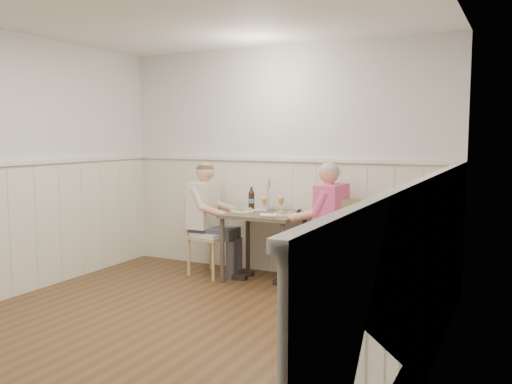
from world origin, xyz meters
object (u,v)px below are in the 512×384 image
man_in_pink (327,236)px  diner_cream (206,227)px  chair_left (208,231)px  grass_vase (267,195)px  beer_bottle (251,199)px  chair_right (333,240)px  dining_table (264,223)px

man_in_pink → diner_cream: size_ratio=1.03×
chair_left → man_in_pink: man_in_pink is taller
man_in_pink → grass_vase: (-0.83, 0.29, 0.35)m
beer_bottle → chair_left: bearing=-149.1°
grass_vase → man_in_pink: bearing=-19.5°
chair_right → man_in_pink: man_in_pink is taller
chair_left → diner_cream: size_ratio=0.71×
beer_bottle → grass_vase: (0.17, 0.06, 0.05)m
dining_table → chair_left: (-0.69, -0.05, -0.14)m
chair_right → beer_bottle: beer_bottle is taller
beer_bottle → man_in_pink: bearing=-13.2°
man_in_pink → diner_cream: 1.45m
chair_right → chair_left: size_ratio=1.02×
dining_table → man_in_pink: man_in_pink is taller
man_in_pink → beer_bottle: man_in_pink is taller
dining_table → beer_bottle: bearing=141.7°
beer_bottle → grass_vase: bearing=19.5°
diner_cream → dining_table: bearing=3.2°
chair_right → beer_bottle: 1.10m
chair_right → man_in_pink: (-0.04, -0.08, 0.05)m
dining_table → diner_cream: diner_cream is taller
diner_cream → grass_vase: 0.79m
chair_right → diner_cream: 1.49m
man_in_pink → diner_cream: (-1.45, -0.01, -0.02)m
dining_table → chair_left: bearing=-175.8°
man_in_pink → grass_vase: size_ratio=3.65×
grass_vase → beer_bottle: bearing=-160.5°
chair_left → beer_bottle: (0.43, 0.26, 0.36)m
chair_left → diner_cream: diner_cream is taller
chair_right → man_in_pink: bearing=-116.7°
beer_bottle → chair_right: bearing=-8.4°
dining_table → man_in_pink: size_ratio=0.60×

